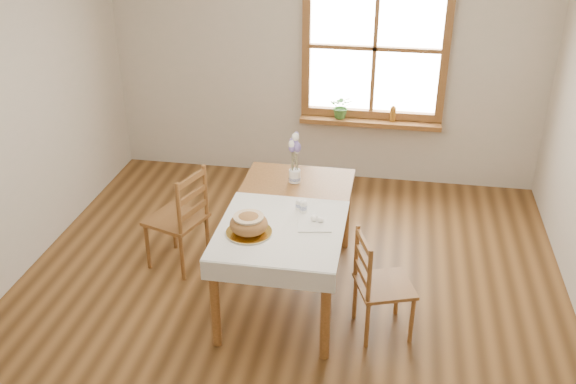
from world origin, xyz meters
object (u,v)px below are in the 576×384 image
dining_table (288,219)px  chair_left (176,217)px  flower_vase (295,177)px  bread_plate (249,232)px  chair_right (385,284)px

dining_table → chair_left: bearing=167.5°
flower_vase → chair_left: bearing=-166.2°
bread_plate → chair_right: bearing=2.3°
dining_table → chair_right: 0.89m
dining_table → flower_vase: bearing=93.1°
dining_table → flower_vase: 0.48m
chair_right → flower_vase: (-0.80, 0.83, 0.39)m
dining_table → chair_left: chair_left is taller
dining_table → bread_plate: 0.47m
chair_right → flower_vase: flower_vase is taller
flower_vase → bread_plate: bearing=-101.9°
chair_left → flower_vase: (0.97, 0.24, 0.35)m
bread_plate → flower_vase: 0.89m
chair_right → bread_plate: chair_right is taller
chair_left → chair_right: size_ratio=1.10×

